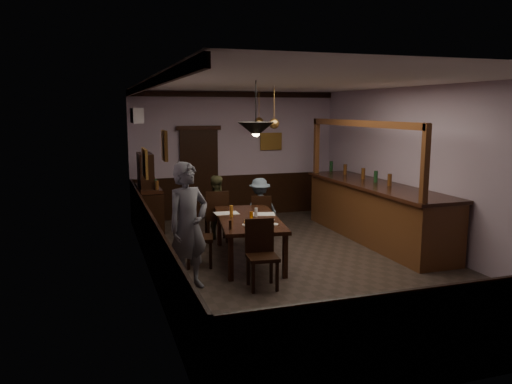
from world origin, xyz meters
name	(u,v)px	position (x,y,z in m)	size (l,w,h in m)	color
room	(301,175)	(0.00, 0.00, 1.50)	(5.01, 8.01, 3.01)	#2D2621
dining_table	(249,221)	(-0.79, 0.40, 0.69)	(1.34, 2.33, 0.75)	black
chair_far_left	(217,214)	(-1.03, 1.72, 0.56)	(0.48, 0.48, 1.03)	black
chair_far_right	(261,216)	(-0.16, 1.59, 0.50)	(0.50, 0.50, 0.91)	black
chair_near	(261,250)	(-1.01, -0.90, 0.55)	(0.47, 0.47, 1.00)	black
chair_side	(194,233)	(-1.75, 0.36, 0.56)	(0.53, 0.53, 1.02)	black
person_standing	(188,227)	(-2.03, -0.66, 0.92)	(0.67, 0.44, 1.85)	slate
person_seated_left	(215,207)	(-0.99, 2.00, 0.64)	(0.62, 0.49, 1.28)	brown
person_seated_right	(260,208)	(-0.10, 1.86, 0.60)	(0.78, 0.45, 1.21)	slate
newspaper_left	(226,213)	(-1.07, 0.85, 0.75)	(0.42, 0.30, 0.01)	silver
newspaper_right	(263,214)	(-0.48, 0.57, 0.75)	(0.42, 0.30, 0.01)	silver
napkin	(250,220)	(-0.84, 0.18, 0.75)	(0.15, 0.15, 0.00)	#DED752
saucer	(274,224)	(-0.57, -0.23, 0.76)	(0.15, 0.15, 0.01)	white
coffee_cup	(272,222)	(-0.59, -0.22, 0.80)	(0.08, 0.08, 0.07)	white
pastry_plate	(249,225)	(-0.96, -0.14, 0.76)	(0.22, 0.22, 0.01)	white
pastry_ring_a	(247,222)	(-0.97, -0.10, 0.79)	(0.13, 0.13, 0.04)	#C68C47
pastry_ring_b	(251,222)	(-0.91, -0.11, 0.79)	(0.13, 0.13, 0.04)	#C68C47
soda_can	(251,215)	(-0.77, 0.31, 0.81)	(0.07, 0.07, 0.12)	orange
beer_glass	(231,211)	(-1.06, 0.54, 0.85)	(0.06, 0.06, 0.20)	#BF721E
water_glass	(256,212)	(-0.65, 0.43, 0.82)	(0.06, 0.06, 0.15)	silver
pepper_mill	(230,225)	(-1.31, -0.32, 0.82)	(0.04, 0.04, 0.14)	black
sideboard	(148,202)	(-2.21, 2.87, 0.68)	(0.46, 1.28, 1.69)	black
bar_counter	(375,210)	(1.99, 0.91, 0.60)	(0.98, 4.23, 2.37)	#512B15
door_back	(199,175)	(-0.90, 3.95, 1.05)	(0.90, 0.06, 2.10)	black
ac_unit	(137,116)	(-2.38, 2.90, 2.45)	(0.20, 0.85, 0.30)	white
picture_left_small	(164,146)	(-2.46, -1.60, 2.15)	(0.04, 0.28, 0.36)	olive
picture_left_large	(145,163)	(-2.46, 0.80, 1.70)	(0.04, 0.62, 0.48)	olive
picture_back	(271,141)	(0.90, 3.96, 1.80)	(0.55, 0.04, 0.42)	olive
pendant_iron	(256,129)	(-0.92, -0.39, 2.28)	(0.56, 0.56, 0.83)	black
pendant_brass_mid	(274,124)	(0.10, 1.59, 2.30)	(0.20, 0.20, 0.81)	#BF8C3F
pendant_brass_far	(259,122)	(0.30, 3.10, 2.30)	(0.20, 0.20, 0.81)	#BF8C3F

